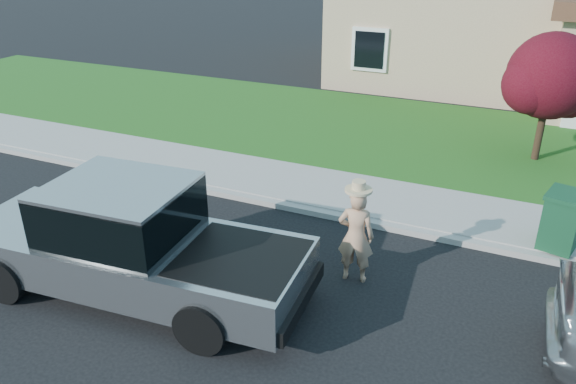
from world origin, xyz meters
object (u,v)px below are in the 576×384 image
Objects in this scene: woman at (356,234)px; ornamental_tree at (552,80)px; pickup_truck at (131,244)px; trash_bin at (562,220)px.

woman is 7.55m from ornamental_tree.
pickup_truck is 3.24× the size of woman.
pickup_truck is at bearing -133.07° from trash_bin.
trash_bin is (6.31, 4.12, -0.20)m from pickup_truck.
ornamental_tree reaches higher than woman.
woman is at bearing -129.83° from trash_bin.
woman is at bearing 25.37° from pickup_truck.
woman reaches higher than trash_bin.
ornamental_tree is at bearing 110.31° from trash_bin.
pickup_truck is 3.65m from woman.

